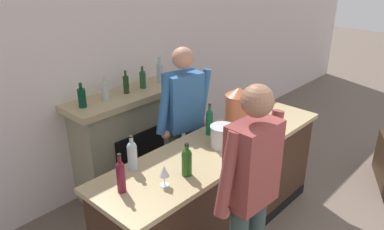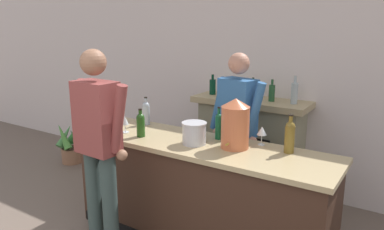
{
  "view_description": "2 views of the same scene",
  "coord_description": "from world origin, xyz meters",
  "px_view_note": "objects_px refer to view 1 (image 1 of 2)",
  "views": [
    {
      "loc": [
        -2.23,
        0.41,
        2.57
      ],
      "look_at": [
        0.28,
        2.73,
        1.08
      ],
      "focal_mm": 35.0,
      "sensor_mm": 36.0,
      "label": 1
    },
    {
      "loc": [
        1.82,
        -0.5,
        2.05
      ],
      "look_at": [
        -0.11,
        2.51,
        1.15
      ],
      "focal_mm": 35.0,
      "sensor_mm": 36.0,
      "label": 2
    }
  ],
  "objects_px": {
    "ice_bucket_steel": "(223,136)",
    "wine_bottle_merlot_tall": "(252,101)",
    "person_customer": "(250,198)",
    "wine_bottle_port_short": "(209,121)",
    "copper_dispenser": "(238,110)",
    "wine_bottle_cabernet_heavy": "(132,155)",
    "wine_glass_by_dispenser": "(232,108)",
    "wine_glass_front_right": "(164,172)",
    "wine_bottle_chardonnay_pale": "(187,161)",
    "fireplace_stone": "(128,140)",
    "person_bartender": "(184,123)",
    "wine_bottle_rose_blush": "(121,175)"
  },
  "relations": [
    {
      "from": "wine_bottle_chardonnay_pale",
      "to": "wine_glass_by_dispenser",
      "type": "height_order",
      "value": "wine_bottle_chardonnay_pale"
    },
    {
      "from": "copper_dispenser",
      "to": "wine_bottle_merlot_tall",
      "type": "xyz_separation_m",
      "value": [
        0.44,
        0.13,
        -0.07
      ]
    },
    {
      "from": "wine_glass_by_dispenser",
      "to": "copper_dispenser",
      "type": "bearing_deg",
      "value": -130.51
    },
    {
      "from": "ice_bucket_steel",
      "to": "wine_bottle_cabernet_heavy",
      "type": "xyz_separation_m",
      "value": [
        -0.78,
        0.28,
        0.03
      ]
    },
    {
      "from": "wine_bottle_cabernet_heavy",
      "to": "wine_bottle_rose_blush",
      "type": "distance_m",
      "value": 0.3
    },
    {
      "from": "person_bartender",
      "to": "wine_bottle_merlot_tall",
      "type": "distance_m",
      "value": 0.77
    },
    {
      "from": "person_customer",
      "to": "wine_bottle_chardonnay_pale",
      "type": "height_order",
      "value": "person_customer"
    },
    {
      "from": "ice_bucket_steel",
      "to": "wine_bottle_chardonnay_pale",
      "type": "height_order",
      "value": "wine_bottle_chardonnay_pale"
    },
    {
      "from": "fireplace_stone",
      "to": "wine_bottle_cabernet_heavy",
      "type": "bearing_deg",
      "value": -125.37
    },
    {
      "from": "wine_bottle_merlot_tall",
      "to": "copper_dispenser",
      "type": "bearing_deg",
      "value": -163.4
    },
    {
      "from": "copper_dispenser",
      "to": "wine_glass_by_dispenser",
      "type": "xyz_separation_m",
      "value": [
        0.17,
        0.2,
        -0.09
      ]
    },
    {
      "from": "copper_dispenser",
      "to": "wine_glass_front_right",
      "type": "relative_size",
      "value": 2.6
    },
    {
      "from": "wine_bottle_cabernet_heavy",
      "to": "wine_glass_by_dispenser",
      "type": "xyz_separation_m",
      "value": [
        1.3,
        0.02,
        -0.01
      ]
    },
    {
      "from": "person_bartender",
      "to": "copper_dispenser",
      "type": "xyz_separation_m",
      "value": [
        0.22,
        -0.5,
        0.23
      ]
    },
    {
      "from": "wine_bottle_port_short",
      "to": "wine_bottle_merlot_tall",
      "type": "xyz_separation_m",
      "value": [
        0.68,
        -0.01,
        0.01
      ]
    },
    {
      "from": "fireplace_stone",
      "to": "person_bartender",
      "type": "xyz_separation_m",
      "value": [
        0.17,
        -0.73,
        0.38
      ]
    },
    {
      "from": "wine_bottle_rose_blush",
      "to": "wine_glass_by_dispenser",
      "type": "height_order",
      "value": "wine_bottle_rose_blush"
    },
    {
      "from": "person_bartender",
      "to": "ice_bucket_steel",
      "type": "height_order",
      "value": "person_bartender"
    },
    {
      "from": "wine_bottle_port_short",
      "to": "wine_bottle_chardonnay_pale",
      "type": "distance_m",
      "value": 0.74
    },
    {
      "from": "fireplace_stone",
      "to": "wine_bottle_rose_blush",
      "type": "height_order",
      "value": "fireplace_stone"
    },
    {
      "from": "copper_dispenser",
      "to": "person_customer",
      "type": "bearing_deg",
      "value": -139.24
    },
    {
      "from": "wine_bottle_cabernet_heavy",
      "to": "wine_bottle_rose_blush",
      "type": "relative_size",
      "value": 0.97
    },
    {
      "from": "fireplace_stone",
      "to": "ice_bucket_steel",
      "type": "relative_size",
      "value": 6.57
    },
    {
      "from": "wine_bottle_cabernet_heavy",
      "to": "wine_glass_by_dispenser",
      "type": "distance_m",
      "value": 1.3
    },
    {
      "from": "wine_glass_front_right",
      "to": "wine_bottle_chardonnay_pale",
      "type": "bearing_deg",
      "value": -5.17
    },
    {
      "from": "wine_glass_by_dispenser",
      "to": "wine_bottle_cabernet_heavy",
      "type": "bearing_deg",
      "value": -179.23
    },
    {
      "from": "wine_bottle_chardonnay_pale",
      "to": "wine_bottle_merlot_tall",
      "type": "height_order",
      "value": "wine_bottle_merlot_tall"
    },
    {
      "from": "fireplace_stone",
      "to": "copper_dispenser",
      "type": "height_order",
      "value": "fireplace_stone"
    },
    {
      "from": "wine_bottle_rose_blush",
      "to": "wine_glass_by_dispenser",
      "type": "distance_m",
      "value": 1.56
    },
    {
      "from": "fireplace_stone",
      "to": "person_customer",
      "type": "distance_m",
      "value": 2.08
    },
    {
      "from": "person_bartender",
      "to": "copper_dispenser",
      "type": "bearing_deg",
      "value": -65.81
    },
    {
      "from": "ice_bucket_steel",
      "to": "wine_bottle_chardonnay_pale",
      "type": "xyz_separation_m",
      "value": [
        -0.55,
        -0.09,
        0.02
      ]
    },
    {
      "from": "wine_bottle_port_short",
      "to": "wine_glass_front_right",
      "type": "distance_m",
      "value": 0.93
    },
    {
      "from": "person_customer",
      "to": "wine_bottle_chardonnay_pale",
      "type": "distance_m",
      "value": 0.57
    },
    {
      "from": "wine_bottle_chardonnay_pale",
      "to": "person_bartender",
      "type": "bearing_deg",
      "value": 45.42
    },
    {
      "from": "person_customer",
      "to": "wine_bottle_port_short",
      "type": "bearing_deg",
      "value": 54.86
    },
    {
      "from": "ice_bucket_steel",
      "to": "wine_bottle_merlot_tall",
      "type": "height_order",
      "value": "wine_bottle_merlot_tall"
    },
    {
      "from": "copper_dispenser",
      "to": "wine_bottle_cabernet_heavy",
      "type": "distance_m",
      "value": 1.15
    },
    {
      "from": "person_customer",
      "to": "wine_bottle_rose_blush",
      "type": "height_order",
      "value": "person_customer"
    },
    {
      "from": "person_customer",
      "to": "person_bartender",
      "type": "relative_size",
      "value": 1.05
    },
    {
      "from": "fireplace_stone",
      "to": "ice_bucket_steel",
      "type": "height_order",
      "value": "fireplace_stone"
    },
    {
      "from": "person_customer",
      "to": "wine_bottle_port_short",
      "type": "relative_size",
      "value": 6.0
    },
    {
      "from": "fireplace_stone",
      "to": "person_bartender",
      "type": "distance_m",
      "value": 0.84
    },
    {
      "from": "wine_bottle_merlot_tall",
      "to": "wine_bottle_cabernet_heavy",
      "type": "bearing_deg",
      "value": 178.28
    },
    {
      "from": "wine_bottle_merlot_tall",
      "to": "person_customer",
      "type": "bearing_deg",
      "value": -146.05
    },
    {
      "from": "wine_bottle_chardonnay_pale",
      "to": "wine_glass_by_dispenser",
      "type": "distance_m",
      "value": 1.14
    },
    {
      "from": "wine_bottle_port_short",
      "to": "wine_glass_front_right",
      "type": "bearing_deg",
      "value": -160.36
    },
    {
      "from": "copper_dispenser",
      "to": "wine_glass_front_right",
      "type": "bearing_deg",
      "value": -171.47
    },
    {
      "from": "ice_bucket_steel",
      "to": "wine_glass_front_right",
      "type": "xyz_separation_m",
      "value": [
        -0.77,
        -0.07,
        0.02
      ]
    },
    {
      "from": "copper_dispenser",
      "to": "wine_bottle_chardonnay_pale",
      "type": "bearing_deg",
      "value": -168.23
    }
  ]
}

